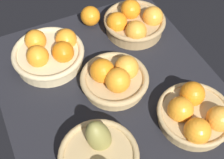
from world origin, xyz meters
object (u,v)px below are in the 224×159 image
at_px(loose_orange_front_gap, 90,16).
at_px(basket_center, 115,78).
at_px(basket_far_left, 134,22).
at_px(basket_near_right_pears, 99,157).
at_px(basket_far_right, 195,114).
at_px(basket_near_left, 49,53).

bearing_deg(loose_orange_front_gap, basket_center, -8.26).
height_order(basket_center, basket_far_left, basket_far_left).
relative_size(basket_near_right_pears, basket_far_right, 1.02).
bearing_deg(basket_near_left, loose_orange_front_gap, 121.59).
height_order(basket_near_right_pears, basket_far_right, basket_near_right_pears).
distance_m(basket_near_right_pears, loose_orange_front_gap, 0.60).
height_order(basket_near_left, basket_far_left, basket_far_left).
bearing_deg(loose_orange_front_gap, basket_near_left, -58.41).
bearing_deg(basket_far_left, loose_orange_front_gap, -130.10).
relative_size(basket_near_left, basket_far_left, 1.07).
xyz_separation_m(basket_near_left, basket_far_left, (-0.01, 0.35, 0.00)).
xyz_separation_m(basket_near_left, basket_far_right, (0.43, 0.32, -0.00)).
relative_size(basket_far_right, loose_orange_front_gap, 2.99).
distance_m(basket_near_left, basket_near_right_pears, 0.43).
bearing_deg(basket_near_right_pears, basket_far_left, 142.51).
relative_size(basket_near_left, loose_orange_front_gap, 3.27).
height_order(basket_near_left, basket_far_right, basket_near_left).
distance_m(basket_center, basket_far_right, 0.28).
bearing_deg(basket_center, loose_orange_front_gap, 171.74).
bearing_deg(basket_far_left, basket_near_left, -87.60).
relative_size(basket_center, basket_far_left, 0.97).
bearing_deg(loose_orange_front_gap, basket_near_right_pears, -20.23).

